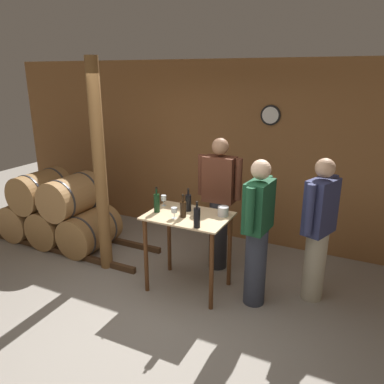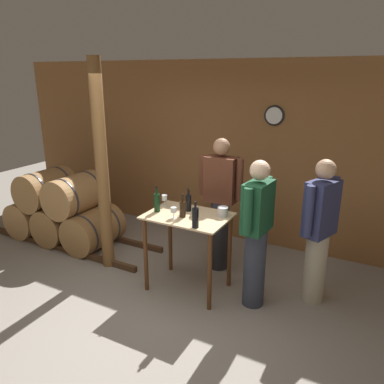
{
  "view_description": "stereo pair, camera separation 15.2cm",
  "coord_description": "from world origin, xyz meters",
  "px_view_note": "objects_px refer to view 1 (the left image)",
  "views": [
    {
      "loc": [
        1.81,
        -2.74,
        2.51
      ],
      "look_at": [
        0.02,
        0.95,
        1.2
      ],
      "focal_mm": 35.0,
      "sensor_mm": 36.0,
      "label": 1
    },
    {
      "loc": [
        1.95,
        -2.67,
        2.51
      ],
      "look_at": [
        0.02,
        0.95,
        1.2
      ],
      "focal_mm": 35.0,
      "sensor_mm": 36.0,
      "label": 2
    }
  ],
  "objects_px": {
    "wine_glass_near_center": "(174,210)",
    "ice_bucket": "(223,211)",
    "wooden_post": "(100,170)",
    "wine_bottle_center": "(183,209)",
    "wine_glass_near_left": "(164,198)",
    "person_host": "(319,228)",
    "wine_bottle_left": "(188,202)",
    "person_visitor_with_scarf": "(257,231)",
    "wine_bottle_far_left": "(157,202)",
    "wine_bottle_right": "(197,217)",
    "person_visitor_bearded": "(219,202)"
  },
  "relations": [
    {
      "from": "wine_bottle_right",
      "to": "wine_glass_near_left",
      "type": "relative_size",
      "value": 2.14
    },
    {
      "from": "wine_glass_near_center",
      "to": "ice_bucket",
      "type": "bearing_deg",
      "value": 33.96
    },
    {
      "from": "person_visitor_with_scarf",
      "to": "wooden_post",
      "type": "bearing_deg",
      "value": -178.08
    },
    {
      "from": "wine_bottle_far_left",
      "to": "ice_bucket",
      "type": "height_order",
      "value": "wine_bottle_far_left"
    },
    {
      "from": "person_host",
      "to": "ice_bucket",
      "type": "bearing_deg",
      "value": -164.45
    },
    {
      "from": "ice_bucket",
      "to": "person_host",
      "type": "xyz_separation_m",
      "value": [
        1.02,
        0.28,
        -0.12
      ]
    },
    {
      "from": "person_host",
      "to": "wine_bottle_right",
      "type": "bearing_deg",
      "value": -147.9
    },
    {
      "from": "wine_glass_near_left",
      "to": "ice_bucket",
      "type": "xyz_separation_m",
      "value": [
        0.78,
        0.0,
        -0.04
      ]
    },
    {
      "from": "wine_bottle_center",
      "to": "wine_glass_near_left",
      "type": "relative_size",
      "value": 2.03
    },
    {
      "from": "wine_bottle_center",
      "to": "wine_bottle_far_left",
      "type": "bearing_deg",
      "value": 178.62
    },
    {
      "from": "wine_bottle_right",
      "to": "person_visitor_with_scarf",
      "type": "distance_m",
      "value": 0.68
    },
    {
      "from": "wine_bottle_left",
      "to": "wine_glass_near_left",
      "type": "bearing_deg",
      "value": 175.08
    },
    {
      "from": "wine_glass_near_left",
      "to": "person_host",
      "type": "bearing_deg",
      "value": 9.1
    },
    {
      "from": "wooden_post",
      "to": "wine_bottle_left",
      "type": "bearing_deg",
      "value": 6.64
    },
    {
      "from": "person_host",
      "to": "person_visitor_bearded",
      "type": "height_order",
      "value": "person_visitor_bearded"
    },
    {
      "from": "wooden_post",
      "to": "wine_glass_near_left",
      "type": "relative_size",
      "value": 20.07
    },
    {
      "from": "wine_bottle_right",
      "to": "ice_bucket",
      "type": "xyz_separation_m",
      "value": [
        0.13,
        0.43,
        -0.06
      ]
    },
    {
      "from": "wooden_post",
      "to": "person_visitor_bearded",
      "type": "height_order",
      "value": "wooden_post"
    },
    {
      "from": "wine_bottle_far_left",
      "to": "person_visitor_with_scarf",
      "type": "bearing_deg",
      "value": 5.97
    },
    {
      "from": "wine_glass_near_left",
      "to": "wine_bottle_left",
      "type": "bearing_deg",
      "value": -4.92
    },
    {
      "from": "wine_bottle_center",
      "to": "wine_glass_near_center",
      "type": "xyz_separation_m",
      "value": [
        -0.07,
        -0.08,
        -0.01
      ]
    },
    {
      "from": "wine_bottle_right",
      "to": "person_visitor_bearded",
      "type": "distance_m",
      "value": 0.93
    },
    {
      "from": "wooden_post",
      "to": "wine_glass_near_left",
      "type": "height_order",
      "value": "wooden_post"
    },
    {
      "from": "wooden_post",
      "to": "wine_bottle_center",
      "type": "bearing_deg",
      "value": -3.04
    },
    {
      "from": "person_host",
      "to": "person_visitor_with_scarf",
      "type": "relative_size",
      "value": 1.0
    },
    {
      "from": "wine_bottle_right",
      "to": "person_host",
      "type": "relative_size",
      "value": 0.17
    },
    {
      "from": "wine_bottle_left",
      "to": "wine_bottle_center",
      "type": "distance_m",
      "value": 0.2
    },
    {
      "from": "wooden_post",
      "to": "wine_bottle_left",
      "type": "distance_m",
      "value": 1.21
    },
    {
      "from": "person_host",
      "to": "person_visitor_with_scarf",
      "type": "bearing_deg",
      "value": -146.34
    },
    {
      "from": "wine_glass_near_center",
      "to": "person_visitor_with_scarf",
      "type": "relative_size",
      "value": 0.08
    },
    {
      "from": "wine_glass_near_left",
      "to": "wine_glass_near_center",
      "type": "bearing_deg",
      "value": -44.53
    },
    {
      "from": "wine_bottle_right",
      "to": "wine_bottle_center",
      "type": "bearing_deg",
      "value": 143.08
    },
    {
      "from": "wooden_post",
      "to": "wine_bottle_far_left",
      "type": "distance_m",
      "value": 0.9
    },
    {
      "from": "wine_glass_near_center",
      "to": "wooden_post",
      "type": "bearing_deg",
      "value": 172.83
    },
    {
      "from": "wooden_post",
      "to": "wine_bottle_right",
      "type": "xyz_separation_m",
      "value": [
        1.47,
        -0.26,
        -0.29
      ]
    },
    {
      "from": "wine_bottle_far_left",
      "to": "wine_glass_near_center",
      "type": "height_order",
      "value": "wine_bottle_far_left"
    },
    {
      "from": "wooden_post",
      "to": "person_visitor_with_scarf",
      "type": "distance_m",
      "value": 2.09
    },
    {
      "from": "person_visitor_with_scarf",
      "to": "wine_bottle_right",
      "type": "bearing_deg",
      "value": -149.55
    },
    {
      "from": "wooden_post",
      "to": "person_visitor_with_scarf",
      "type": "height_order",
      "value": "wooden_post"
    },
    {
      "from": "wooden_post",
      "to": "wine_bottle_center",
      "type": "xyz_separation_m",
      "value": [
        1.2,
        -0.06,
        -0.3
      ]
    },
    {
      "from": "wine_bottle_right",
      "to": "person_visitor_bearded",
      "type": "xyz_separation_m",
      "value": [
        -0.12,
        0.92,
        -0.13
      ]
    },
    {
      "from": "wine_glass_near_center",
      "to": "person_host",
      "type": "bearing_deg",
      "value": 21.91
    },
    {
      "from": "wine_bottle_far_left",
      "to": "wine_bottle_right",
      "type": "height_order",
      "value": "wine_bottle_far_left"
    },
    {
      "from": "wooden_post",
      "to": "wine_bottle_center",
      "type": "distance_m",
      "value": 1.24
    },
    {
      "from": "wooden_post",
      "to": "person_visitor_with_scarf",
      "type": "xyz_separation_m",
      "value": [
        2.03,
        0.07,
        -0.47
      ]
    },
    {
      "from": "wine_bottle_left",
      "to": "wine_glass_near_center",
      "type": "bearing_deg",
      "value": -97.71
    },
    {
      "from": "wine_bottle_center",
      "to": "person_host",
      "type": "bearing_deg",
      "value": 20.15
    },
    {
      "from": "person_host",
      "to": "wine_bottle_center",
      "type": "bearing_deg",
      "value": -159.85
    },
    {
      "from": "wine_bottle_far_left",
      "to": "wine_bottle_left",
      "type": "relative_size",
      "value": 1.1
    },
    {
      "from": "wine_bottle_center",
      "to": "person_host",
      "type": "height_order",
      "value": "person_host"
    }
  ]
}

